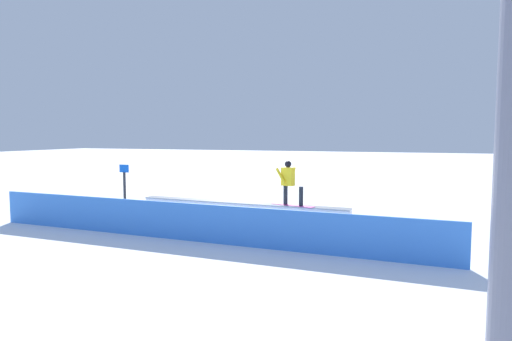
% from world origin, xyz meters
% --- Properties ---
extents(ground_plane, '(120.00, 120.00, 0.00)m').
position_xyz_m(ground_plane, '(0.00, 0.00, 0.00)').
color(ground_plane, white).
extents(grind_box, '(7.54, 0.70, 0.54)m').
position_xyz_m(grind_box, '(0.00, 0.00, 0.25)').
color(grind_box, white).
rests_on(grind_box, ground_plane).
extents(snowboarder, '(1.52, 0.67, 1.46)m').
position_xyz_m(snowboarder, '(-1.74, 0.02, 1.33)').
color(snowboarder, '#BF318E').
rests_on(snowboarder, grind_box).
extents(safety_fence, '(13.49, 0.49, 1.02)m').
position_xyz_m(safety_fence, '(0.00, 3.50, 0.51)').
color(safety_fence, '#3B81EA').
rests_on(safety_fence, ground_plane).
extents(trail_marker, '(0.40, 0.10, 1.71)m').
position_xyz_m(trail_marker, '(4.84, -0.11, 0.92)').
color(trail_marker, '#262628').
rests_on(trail_marker, ground_plane).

